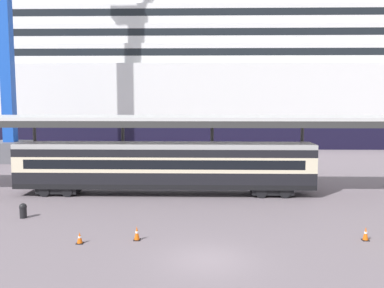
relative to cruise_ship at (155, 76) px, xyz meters
name	(u,v)px	position (x,y,z in m)	size (l,w,h in m)	color
ground_plane	(207,260)	(8.70, -56.99, -11.48)	(400.00, 400.00, 0.00)	slate
cruise_ship	(155,76)	(0.00, 0.00, 0.00)	(152.55, 27.35, 33.38)	black
platform_canopy	(165,120)	(5.47, -42.81, -5.56)	(45.57, 5.03, 6.21)	silver
train_carriage	(165,166)	(5.47, -43.24, -9.17)	(23.40, 2.81, 4.11)	black
traffic_cone_near	(366,234)	(17.30, -53.98, -11.11)	(0.36, 0.36, 0.75)	black
traffic_cone_mid	(80,238)	(1.97, -54.86, -11.18)	(0.36, 0.36, 0.62)	black
traffic_cone_far	(137,233)	(4.91, -54.26, -11.09)	(0.36, 0.36, 0.79)	black
quay_bollard	(23,210)	(-3.04, -50.17, -10.97)	(0.48, 0.48, 0.96)	black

